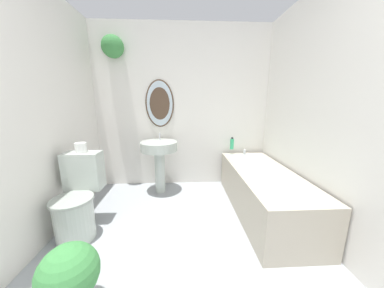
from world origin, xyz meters
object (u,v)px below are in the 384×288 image
at_px(potted_plant, 70,278).
at_px(shampoo_bottle, 232,144).
at_px(toilet, 78,201).
at_px(pedestal_sink, 159,153).
at_px(toilet_paper_roll, 81,148).
at_px(bathtub, 263,190).

bearing_deg(potted_plant, shampoo_bottle, 52.21).
relative_size(toilet, potted_plant, 1.65).
bearing_deg(shampoo_bottle, toilet, -149.41).
relative_size(pedestal_sink, toilet_paper_roll, 7.73).
xyz_separation_m(toilet, pedestal_sink, (0.70, 0.88, 0.23)).
height_order(toilet, bathtub, toilet).
bearing_deg(bathtub, potted_plant, -146.14).
bearing_deg(potted_plant, toilet_paper_roll, 109.87).
relative_size(shampoo_bottle, potted_plant, 0.38).
bearing_deg(toilet_paper_roll, potted_plant, -70.13).
bearing_deg(shampoo_bottle, pedestal_sink, -170.61).
distance_m(pedestal_sink, shampoo_bottle, 1.11).
distance_m(bathtub, shampoo_bottle, 0.88).
xyz_separation_m(toilet, toilet_paper_roll, (-0.00, 0.17, 0.49)).
bearing_deg(potted_plant, pedestal_sink, 78.18).
bearing_deg(toilet_paper_roll, pedestal_sink, 45.16).
bearing_deg(bathtub, shampoo_bottle, 104.28).
relative_size(toilet, pedestal_sink, 0.93).
relative_size(potted_plant, toilet_paper_roll, 4.38).
distance_m(toilet, bathtub, 2.01).
bearing_deg(toilet, potted_plant, -66.27).
distance_m(toilet, pedestal_sink, 1.15).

